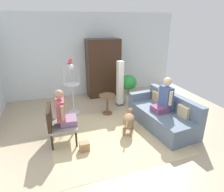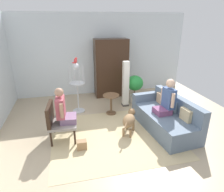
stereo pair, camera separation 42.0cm
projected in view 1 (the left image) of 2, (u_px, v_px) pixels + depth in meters
The scene contains 15 objects.
ground_plane at pixel (120, 133), 4.88m from camera, with size 7.24×7.24×0.00m, color tan.
back_wall at pixel (90, 55), 7.07m from camera, with size 6.47×0.12×2.86m, color silver.
area_rug at pixel (115, 135), 4.77m from camera, with size 2.93×2.54×0.01m, color #C6B284.
couch at pixel (163, 115), 5.12m from camera, with size 1.08×2.00×0.84m.
armchair at pixel (57, 122), 4.34m from camera, with size 0.65×0.72×0.88m.
person_on_couch at pixel (164, 98), 4.89m from camera, with size 0.46×0.51×0.87m.
person_on_armchair at pixel (63, 111), 4.29m from camera, with size 0.45×0.57×0.82m.
round_end_table at pixel (107, 102), 5.74m from camera, with size 0.47×0.47×0.59m.
dog at pixel (129, 119), 4.80m from camera, with size 0.49×0.70×0.56m.
bird_cage_stand at pixel (72, 86), 5.63m from camera, with size 0.45×0.45×1.48m.
parrot at pixel (70, 61), 5.36m from camera, with size 0.17×0.10×0.17m.
potted_plant at pixel (128, 85), 6.52m from camera, with size 0.54×0.54×0.93m.
column_lamp at pixel (120, 84), 6.21m from camera, with size 0.20×0.20×1.45m.
armoire_cabinet at pixel (103, 68), 6.97m from camera, with size 1.15×0.56×2.02m, color #382316.
handbag at pixel (84, 147), 4.19m from camera, with size 0.21×0.15×0.20m, color #99724C.
Camera 1 is at (-1.57, -3.92, 2.62)m, focal length 31.61 mm.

